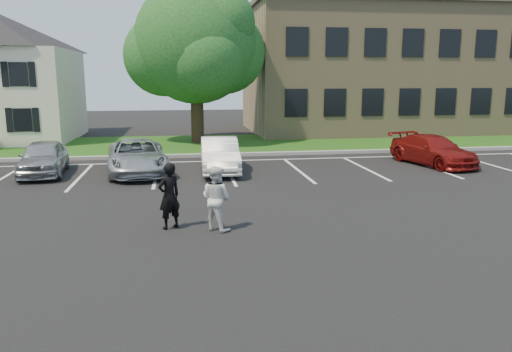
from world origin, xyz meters
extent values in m
plane|color=black|center=(0.00, 0.00, 0.00)|extent=(90.00, 90.00, 0.00)
cube|color=gray|center=(0.00, 12.00, 0.07)|extent=(40.00, 0.30, 0.15)
cube|color=#1F4D0E|center=(0.00, 16.00, 0.04)|extent=(44.00, 8.00, 0.08)
cube|color=silver|center=(-8.40, 8.00, 0.01)|extent=(0.12, 5.20, 0.01)
cube|color=silver|center=(-5.60, 8.00, 0.01)|extent=(0.12, 5.20, 0.01)
cube|color=silver|center=(-2.80, 8.00, 0.01)|extent=(0.12, 5.20, 0.01)
cube|color=silver|center=(0.00, 8.00, 0.01)|extent=(0.12, 5.20, 0.01)
cube|color=silver|center=(2.80, 8.00, 0.01)|extent=(0.12, 5.20, 0.01)
cube|color=silver|center=(5.60, 8.00, 0.01)|extent=(0.12, 5.20, 0.01)
cube|color=silver|center=(8.40, 8.00, 0.01)|extent=(0.12, 5.20, 0.01)
cube|color=silver|center=(11.20, 8.00, 0.01)|extent=(0.12, 5.20, 0.01)
cube|color=silver|center=(1.40, 10.70, 0.01)|extent=(34.00, 0.12, 0.01)
cube|color=tan|center=(14.00, 22.00, 4.00)|extent=(22.00, 10.00, 8.00)
cube|color=#4D4339|center=(14.00, 22.00, 8.15)|extent=(22.40, 10.40, 0.30)
cube|color=black|center=(4.80, 16.97, 2.20)|extent=(1.30, 0.06, 1.60)
cube|color=black|center=(4.80, 16.97, 5.60)|extent=(1.30, 0.06, 1.60)
cube|color=black|center=(7.10, 16.97, 2.20)|extent=(1.30, 0.06, 1.60)
cube|color=black|center=(7.10, 16.97, 5.60)|extent=(1.30, 0.06, 1.60)
cube|color=black|center=(9.40, 16.97, 2.20)|extent=(1.30, 0.06, 1.60)
cube|color=black|center=(9.40, 16.97, 5.60)|extent=(1.30, 0.06, 1.60)
cube|color=black|center=(11.70, 16.97, 2.20)|extent=(1.30, 0.06, 1.60)
cube|color=black|center=(11.70, 16.97, 5.60)|extent=(1.30, 0.06, 1.60)
cube|color=black|center=(14.00, 16.97, 2.20)|extent=(1.30, 0.06, 1.60)
cube|color=black|center=(14.00, 16.97, 5.60)|extent=(1.30, 0.06, 1.60)
cube|color=black|center=(16.30, 16.97, 2.20)|extent=(1.30, 0.06, 1.60)
cube|color=black|center=(16.30, 16.97, 5.60)|extent=(1.30, 0.06, 1.60)
cylinder|color=black|center=(-0.86, 16.75, 1.60)|extent=(0.70, 0.70, 3.20)
sphere|color=#194315|center=(-0.86, 16.75, 5.50)|extent=(6.60, 6.60, 6.60)
sphere|color=#194315|center=(0.74, 17.45, 5.00)|extent=(4.60, 4.60, 4.60)
sphere|color=#194315|center=(-2.56, 17.15, 4.80)|extent=(4.40, 4.40, 4.40)
sphere|color=#194315|center=(-0.46, 15.25, 4.60)|extent=(4.00, 4.00, 4.00)
sphere|color=#194315|center=(-1.46, 18.35, 5.80)|extent=(4.20, 4.20, 4.20)
sphere|color=#194315|center=(0.34, 15.85, 6.40)|extent=(3.80, 3.80, 3.80)
imported|color=black|center=(-2.17, 0.94, 0.82)|extent=(0.72, 0.66, 1.65)
imported|color=silver|center=(-1.04, 0.65, 0.80)|extent=(0.98, 0.96, 1.60)
imported|color=#A4A5AA|center=(-7.04, 8.65, 0.66)|extent=(1.89, 4.00, 1.32)
imported|color=#AEB1B5|center=(-3.52, 8.36, 0.65)|extent=(2.69, 4.92, 1.31)
imported|color=white|center=(-0.33, 8.23, 0.67)|extent=(1.52, 4.09, 1.34)
imported|color=maroon|center=(8.74, 8.40, 0.62)|extent=(2.69, 4.58, 1.25)
camera|label=1|loc=(-1.88, -11.16, 3.73)|focal=35.00mm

